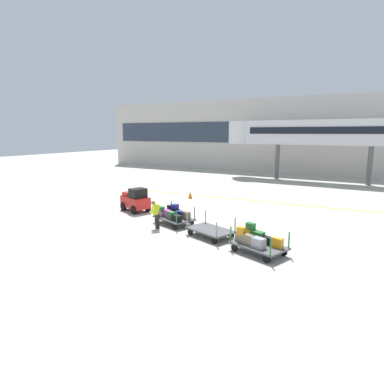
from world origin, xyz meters
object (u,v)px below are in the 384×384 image
Objects in this scene: baggage_cart_tail at (257,241)px; safety_cone_far at (139,198)px; baggage_cart_middle at (210,230)px; safety_cone_near at (190,195)px; baggage_tug at (136,200)px; baggage_handler at (156,213)px; baggage_cart_lead at (174,215)px.

baggage_cart_tail reaches higher than safety_cone_far.
baggage_cart_middle reaches higher than safety_cone_near.
baggage_tug is 4.27× the size of safety_cone_near.
baggage_handler is (3.50, -2.54, 0.11)m from baggage_tug.
baggage_handler is (-3.24, -0.14, 0.52)m from baggage_cart_middle.
baggage_tug is 3.25m from safety_cone_far.
baggage_cart_middle is 3.29m from baggage_handler.
baggage_cart_lead is 3.02m from baggage_cart_middle.
baggage_cart_lead is 5.89m from baggage_cart_tail.
safety_cone_near is at bearing 43.53° from safety_cone_far.
baggage_tug is 4.33m from baggage_handler.
baggage_tug reaches higher than baggage_cart_tail.
baggage_cart_tail is at bearing -19.24° from baggage_cart_middle.
safety_cone_near and safety_cone_far have the same top height.
safety_cone_near is at bearing 133.66° from baggage_cart_tail.
safety_cone_near is (-8.36, 8.76, -0.26)m from baggage_cart_tail.
baggage_handler reaches higher than baggage_cart_middle.
baggage_cart_middle is 5.58× the size of safety_cone_near.
baggage_cart_middle is 9.93m from safety_cone_far.
baggage_tug is 4.15m from baggage_cart_lead.
baggage_tug is at bearing 160.52° from baggage_cart_tail.
baggage_cart_tail is 1.96× the size of baggage_handler.
baggage_cart_lead is 5.58× the size of safety_cone_near.
safety_cone_far is (-8.55, 5.05, -0.07)m from baggage_cart_middle.
safety_cone_far is (-11.26, 6.00, -0.26)m from baggage_cart_tail.
safety_cone_near is 4.01m from safety_cone_far.
baggage_cart_tail is 5.58× the size of safety_cone_near.
baggage_cart_middle is 1.96× the size of baggage_handler.
safety_cone_far is (-2.91, -2.76, 0.00)m from safety_cone_near.
safety_cone_far is (-1.81, 2.65, -0.48)m from baggage_tug.
baggage_cart_tail is (5.55, -1.96, 0.01)m from baggage_cart_lead.
safety_cone_near is at bearing 106.82° from baggage_handler.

